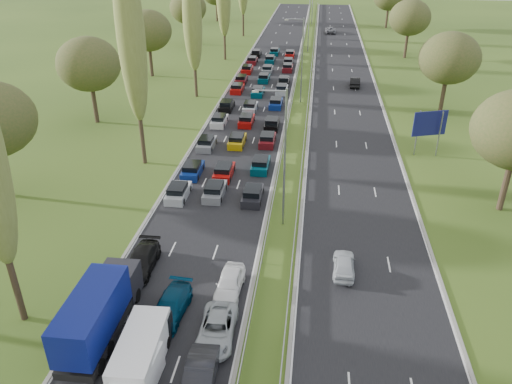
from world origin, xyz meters
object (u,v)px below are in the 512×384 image
(blue_lorry, at_px, (100,310))
(white_van_front, at_px, (136,379))
(near_car_2, at_px, (116,298))
(near_car_3, at_px, (141,261))
(direction_sign, at_px, (430,125))
(white_van_rear, at_px, (142,350))

(blue_lorry, relative_size, white_van_front, 1.90)
(near_car_2, xyz_separation_m, near_car_3, (0.35, 4.33, 0.02))
(near_car_3, bearing_deg, white_van_front, -74.00)
(near_car_2, height_order, blue_lorry, blue_lorry)
(blue_lorry, bearing_deg, direction_sign, 51.11)
(near_car_3, distance_m, white_van_rear, 9.61)
(white_van_rear, bearing_deg, near_car_2, 124.32)
(blue_lorry, height_order, direction_sign, direction_sign)
(white_van_rear, xyz_separation_m, direction_sign, (21.79, 33.82, 2.40))
(white_van_rear, height_order, direction_sign, direction_sign)
(near_car_2, height_order, near_car_3, near_car_3)
(near_car_2, relative_size, white_van_front, 1.09)
(white_van_front, xyz_separation_m, direction_sign, (21.54, 35.69, 2.62))
(white_van_rear, relative_size, direction_sign, 1.09)
(near_car_3, height_order, direction_sign, direction_sign)
(near_car_2, bearing_deg, white_van_rear, -56.93)
(near_car_2, distance_m, white_van_rear, 5.91)
(near_car_2, height_order, white_van_rear, white_van_rear)
(blue_lorry, height_order, white_van_front, blue_lorry)
(near_car_2, xyz_separation_m, direction_sign, (25.29, 29.08, 2.85))
(white_van_front, bearing_deg, blue_lorry, 134.62)
(blue_lorry, bearing_deg, near_car_2, 92.51)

